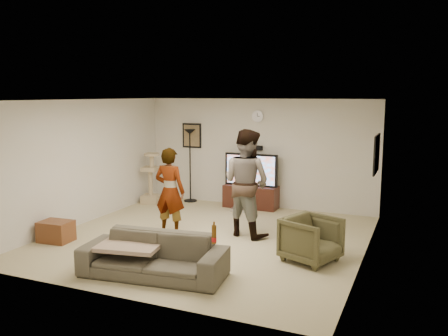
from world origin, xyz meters
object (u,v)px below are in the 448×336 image
at_px(floor_lamp, 190,166).
at_px(sofa, 153,256).
at_px(tv_stand, 251,197).
at_px(cat_tree, 150,178).
at_px(tv, 251,170).
at_px(person_right, 246,183).
at_px(person_left, 170,191).
at_px(side_table, 56,231).
at_px(armchair, 311,239).
at_px(beer_bottle, 214,234).

xyz_separation_m(floor_lamp, sofa, (1.72, -4.49, -0.57)).
relative_size(floor_lamp, sofa, 0.84).
xyz_separation_m(tv_stand, cat_tree, (-2.37, -0.52, 0.36)).
relative_size(cat_tree, sofa, 0.59).
bearing_deg(sofa, tv, 84.74).
height_order(tv, person_right, person_right).
bearing_deg(person_left, side_table, 35.42).
relative_size(person_left, armchair, 2.09).
relative_size(tv, person_left, 0.76).
distance_m(floor_lamp, person_right, 3.05).
relative_size(cat_tree, person_left, 0.75).
height_order(floor_lamp, sofa, floor_lamp).
xyz_separation_m(person_left, person_right, (1.31, 0.53, 0.17)).
xyz_separation_m(tv_stand, person_left, (-0.67, -2.56, 0.56)).
distance_m(person_right, sofa, 2.56).
bearing_deg(armchair, sofa, 148.97).
bearing_deg(cat_tree, side_table, -89.21).
bearing_deg(cat_tree, person_left, -50.17).
height_order(person_right, beer_bottle, person_right).
bearing_deg(person_right, person_left, 39.03).
height_order(tv_stand, floor_lamp, floor_lamp).
bearing_deg(beer_bottle, person_left, 132.95).
bearing_deg(side_table, person_right, 29.98).
distance_m(person_right, armchair, 1.82).
relative_size(person_left, side_table, 2.95).
xyz_separation_m(floor_lamp, beer_bottle, (2.68, -4.49, -0.14)).
xyz_separation_m(beer_bottle, armchair, (0.99, 1.49, -0.38)).
height_order(sofa, beer_bottle, beer_bottle).
distance_m(cat_tree, beer_bottle, 5.24).
distance_m(cat_tree, person_left, 2.66).
bearing_deg(cat_tree, person_right, -26.67).
xyz_separation_m(tv_stand, armchair, (2.08, -2.96, 0.10)).
distance_m(beer_bottle, side_table, 3.53).
height_order(person_left, person_right, person_right).
bearing_deg(person_right, armchair, 164.44).
bearing_deg(person_right, sofa, 95.14).
bearing_deg(sofa, beer_bottle, -6.85).
xyz_separation_m(cat_tree, beer_bottle, (3.46, -3.93, 0.12)).
height_order(cat_tree, person_left, person_left).
bearing_deg(sofa, person_left, 106.02).
bearing_deg(tv_stand, beer_bottle, -76.28).
relative_size(tv, sofa, 0.60).
distance_m(person_right, side_table, 3.52).
bearing_deg(beer_bottle, armchair, 56.32).
xyz_separation_m(floor_lamp, side_table, (-0.74, -3.79, -0.69)).
bearing_deg(tv, beer_bottle, -76.28).
bearing_deg(beer_bottle, sofa, 180.00).
height_order(cat_tree, beer_bottle, cat_tree).
relative_size(cat_tree, side_table, 2.22).
distance_m(person_left, side_table, 2.14).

